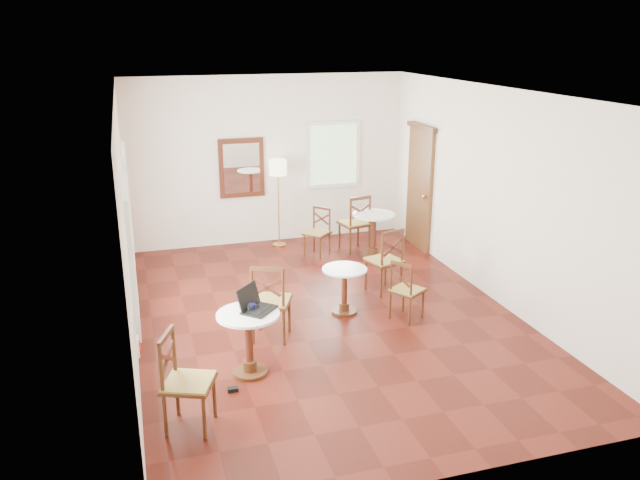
{
  "coord_description": "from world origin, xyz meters",
  "views": [
    {
      "loc": [
        -2.4,
        -7.7,
        3.72
      ],
      "look_at": [
        0.0,
        0.3,
        1.0
      ],
      "focal_mm": 36.25,
      "sensor_mm": 36.0,
      "label": 1
    }
  ],
  "objects_px": {
    "cafe_table_mid": "(344,285)",
    "cafe_table_back": "(373,230)",
    "power_adapter": "(233,390)",
    "chair_back_b": "(318,232)",
    "chair_near_b": "(186,382)",
    "floor_lamp": "(278,173)",
    "navy_mug": "(253,307)",
    "cafe_table_near": "(249,337)",
    "chair_mid_b": "(406,290)",
    "laptop": "(255,304)",
    "water_glass": "(250,309)",
    "chair_near_a": "(271,301)",
    "chair_mid_a": "(385,260)",
    "chair_back_a": "(355,223)",
    "mouse": "(243,307)"
  },
  "relations": [
    {
      "from": "chair_mid_a",
      "to": "chair_mid_b",
      "type": "xyz_separation_m",
      "value": [
        -0.09,
        -0.96,
        -0.08
      ]
    },
    {
      "from": "chair_near_a",
      "to": "chair_mid_a",
      "type": "bearing_deg",
      "value": -128.45
    },
    {
      "from": "cafe_table_mid",
      "to": "cafe_table_back",
      "type": "bearing_deg",
      "value": 59.37
    },
    {
      "from": "cafe_table_near",
      "to": "chair_mid_b",
      "type": "xyz_separation_m",
      "value": [
        2.29,
        0.84,
        -0.04
      ]
    },
    {
      "from": "cafe_table_near",
      "to": "mouse",
      "type": "relative_size",
      "value": 7.61
    },
    {
      "from": "cafe_table_mid",
      "to": "chair_back_b",
      "type": "distance_m",
      "value": 2.42
    },
    {
      "from": "chair_near_b",
      "to": "water_glass",
      "type": "xyz_separation_m",
      "value": [
        0.79,
        0.85,
        0.3
      ]
    },
    {
      "from": "chair_back_a",
      "to": "laptop",
      "type": "xyz_separation_m",
      "value": [
        -2.5,
        -3.65,
        0.31
      ]
    },
    {
      "from": "cafe_table_mid",
      "to": "chair_near_a",
      "type": "height_order",
      "value": "chair_near_a"
    },
    {
      "from": "laptop",
      "to": "floor_lamp",
      "type": "bearing_deg",
      "value": 26.83
    },
    {
      "from": "cafe_table_back",
      "to": "chair_mid_b",
      "type": "xyz_separation_m",
      "value": [
        -0.49,
        -2.49,
        -0.06
      ]
    },
    {
      "from": "cafe_table_back",
      "to": "chair_back_a",
      "type": "height_order",
      "value": "chair_back_a"
    },
    {
      "from": "navy_mug",
      "to": "water_glass",
      "type": "relative_size",
      "value": 1.08
    },
    {
      "from": "cafe_table_near",
      "to": "cafe_table_back",
      "type": "bearing_deg",
      "value": 50.17
    },
    {
      "from": "chair_mid_b",
      "to": "power_adapter",
      "type": "distance_m",
      "value": 2.83
    },
    {
      "from": "chair_near_b",
      "to": "navy_mug",
      "type": "distance_m",
      "value": 1.27
    },
    {
      "from": "chair_mid_a",
      "to": "navy_mug",
      "type": "xyz_separation_m",
      "value": [
        -2.31,
        -1.76,
        0.3
      ]
    },
    {
      "from": "power_adapter",
      "to": "cafe_table_back",
      "type": "bearing_deg",
      "value": 50.35
    },
    {
      "from": "chair_near_b",
      "to": "power_adapter",
      "type": "distance_m",
      "value": 0.88
    },
    {
      "from": "chair_back_a",
      "to": "laptop",
      "type": "relative_size",
      "value": 2.08
    },
    {
      "from": "chair_near_a",
      "to": "laptop",
      "type": "distance_m",
      "value": 0.85
    },
    {
      "from": "floor_lamp",
      "to": "navy_mug",
      "type": "xyz_separation_m",
      "value": [
        -1.31,
        -4.32,
        -0.54
      ]
    },
    {
      "from": "navy_mug",
      "to": "cafe_table_back",
      "type": "bearing_deg",
      "value": 50.36
    },
    {
      "from": "water_glass",
      "to": "laptop",
      "type": "bearing_deg",
      "value": 47.46
    },
    {
      "from": "navy_mug",
      "to": "power_adapter",
      "type": "bearing_deg",
      "value": -129.74
    },
    {
      "from": "water_glass",
      "to": "power_adapter",
      "type": "distance_m",
      "value": 0.88
    },
    {
      "from": "cafe_table_mid",
      "to": "cafe_table_back",
      "type": "height_order",
      "value": "cafe_table_back"
    },
    {
      "from": "chair_mid_a",
      "to": "chair_mid_b",
      "type": "relative_size",
      "value": 1.19
    },
    {
      "from": "chair_mid_b",
      "to": "laptop",
      "type": "xyz_separation_m",
      "value": [
        -2.2,
        -0.77,
        0.4
      ]
    },
    {
      "from": "chair_back_b",
      "to": "navy_mug",
      "type": "height_order",
      "value": "chair_back_b"
    },
    {
      "from": "chair_back_b",
      "to": "power_adapter",
      "type": "relative_size",
      "value": 7.4
    },
    {
      "from": "chair_near_b",
      "to": "floor_lamp",
      "type": "relative_size",
      "value": 0.64
    },
    {
      "from": "chair_near_b",
      "to": "power_adapter",
      "type": "height_order",
      "value": "chair_near_b"
    },
    {
      "from": "navy_mug",
      "to": "water_glass",
      "type": "bearing_deg",
      "value": -126.09
    },
    {
      "from": "chair_near_b",
      "to": "power_adapter",
      "type": "bearing_deg",
      "value": -22.65
    },
    {
      "from": "water_glass",
      "to": "chair_back_a",
      "type": "bearing_deg",
      "value": 55.39
    },
    {
      "from": "cafe_table_near",
      "to": "cafe_table_back",
      "type": "distance_m",
      "value": 4.34
    },
    {
      "from": "navy_mug",
      "to": "chair_near_b",
      "type": "bearing_deg",
      "value": -132.82
    },
    {
      "from": "cafe_table_mid",
      "to": "laptop",
      "type": "relative_size",
      "value": 1.32
    },
    {
      "from": "cafe_table_near",
      "to": "navy_mug",
      "type": "relative_size",
      "value": 6.53
    },
    {
      "from": "chair_back_a",
      "to": "water_glass",
      "type": "distance_m",
      "value": 4.54
    },
    {
      "from": "chair_mid_a",
      "to": "laptop",
      "type": "distance_m",
      "value": 2.89
    },
    {
      "from": "cafe_table_near",
      "to": "navy_mug",
      "type": "xyz_separation_m",
      "value": [
        0.06,
        0.05,
        0.33
      ]
    },
    {
      "from": "chair_near_a",
      "to": "chair_mid_b",
      "type": "relative_size",
      "value": 1.22
    },
    {
      "from": "chair_back_b",
      "to": "laptop",
      "type": "relative_size",
      "value": 1.71
    },
    {
      "from": "cafe_table_near",
      "to": "cafe_table_mid",
      "type": "bearing_deg",
      "value": 39.24
    },
    {
      "from": "chair_back_a",
      "to": "navy_mug",
      "type": "xyz_separation_m",
      "value": [
        -2.53,
        -3.67,
        0.28
      ]
    },
    {
      "from": "chair_mid_a",
      "to": "chair_back_b",
      "type": "xyz_separation_m",
      "value": [
        -0.48,
        1.86,
        -0.08
      ]
    },
    {
      "from": "laptop",
      "to": "mouse",
      "type": "bearing_deg",
      "value": 96.28
    },
    {
      "from": "chair_mid_b",
      "to": "power_adapter",
      "type": "height_order",
      "value": "chair_mid_b"
    }
  ]
}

